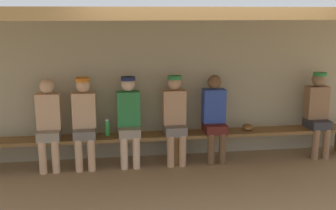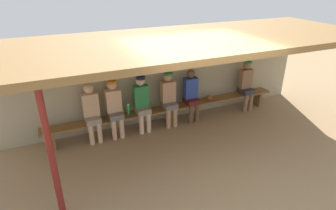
% 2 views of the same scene
% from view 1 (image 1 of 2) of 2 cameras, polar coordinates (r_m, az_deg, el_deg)
% --- Properties ---
extents(ground_plane, '(24.00, 24.00, 0.00)m').
position_cam_1_polar(ground_plane, '(5.09, 3.92, -13.87)').
color(ground_plane, '#9E7F59').
extents(back_wall, '(8.00, 0.20, 2.20)m').
position_cam_1_polar(back_wall, '(6.63, 0.44, 2.50)').
color(back_wall, tan).
rests_on(back_wall, ground).
extents(dugout_roof, '(8.00, 2.80, 0.12)m').
position_cam_1_polar(dugout_roof, '(5.24, 2.66, 12.53)').
color(dugout_roof, olive).
rests_on(dugout_roof, back_wall).
extents(bench, '(6.00, 0.36, 0.46)m').
position_cam_1_polar(bench, '(6.36, 1.04, -4.54)').
color(bench, brown).
rests_on(bench, ground).
extents(player_near_post, '(0.34, 0.42, 1.34)m').
position_cam_1_polar(player_near_post, '(6.20, -5.39, -1.62)').
color(player_near_post, gray).
rests_on(player_near_post, ground).
extents(player_with_sunglasses, '(0.34, 0.42, 1.34)m').
position_cam_1_polar(player_with_sunglasses, '(6.27, 0.93, -1.40)').
color(player_with_sunglasses, slate).
rests_on(player_with_sunglasses, ground).
extents(player_in_white, '(0.34, 0.42, 1.34)m').
position_cam_1_polar(player_in_white, '(6.26, -16.07, -2.10)').
color(player_in_white, gray).
rests_on(player_in_white, ground).
extents(player_middle, '(0.34, 0.42, 1.34)m').
position_cam_1_polar(player_middle, '(7.00, 19.86, -0.66)').
color(player_middle, '#333338').
rests_on(player_middle, ground).
extents(player_leftmost, '(0.34, 0.42, 1.34)m').
position_cam_1_polar(player_leftmost, '(6.20, -11.43, -1.81)').
color(player_leftmost, slate).
rests_on(player_leftmost, ground).
extents(player_rightmost, '(0.34, 0.42, 1.34)m').
position_cam_1_polar(player_rightmost, '(6.40, 6.40, -1.35)').
color(player_rightmost, '#591E19').
rests_on(player_rightmost, ground).
extents(water_bottle_blue, '(0.07, 0.07, 0.25)m').
position_cam_1_polar(water_bottle_blue, '(6.28, -8.33, -3.10)').
color(water_bottle_blue, green).
rests_on(water_bottle_blue, bench).
extents(baseball_glove_tan, '(0.25, 0.29, 0.09)m').
position_cam_1_polar(baseball_glove_tan, '(6.64, 10.89, -2.99)').
color(baseball_glove_tan, brown).
rests_on(baseball_glove_tan, bench).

